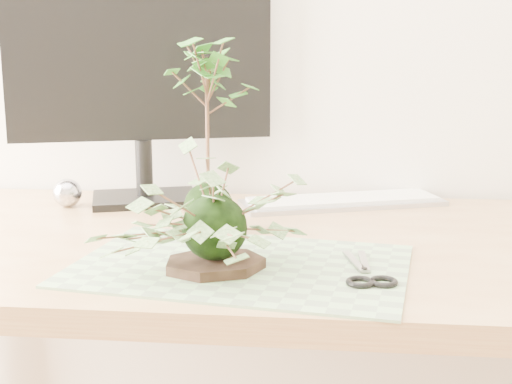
% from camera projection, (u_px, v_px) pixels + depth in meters
% --- Properties ---
extents(desk, '(1.60, 0.70, 0.74)m').
position_uv_depth(desk, '(286.00, 288.00, 1.23)').
color(desk, tan).
rests_on(desk, ground_plane).
extents(cutting_mat, '(0.53, 0.39, 0.00)m').
position_uv_depth(cutting_mat, '(241.00, 265.00, 1.06)').
color(cutting_mat, slate).
rests_on(cutting_mat, desk).
extents(stone_dish, '(0.20, 0.20, 0.01)m').
position_uv_depth(stone_dish, '(215.00, 264.00, 1.04)').
color(stone_dish, black).
rests_on(stone_dish, cutting_mat).
extents(ivy_kokedama, '(0.28, 0.28, 0.19)m').
position_uv_depth(ivy_kokedama, '(214.00, 197.00, 1.02)').
color(ivy_kokedama, black).
rests_on(ivy_kokedama, stone_dish).
extents(maple_kokedama, '(0.26, 0.26, 0.36)m').
position_uv_depth(maple_kokedama, '(207.00, 86.00, 1.21)').
color(maple_kokedama, black).
rests_on(maple_kokedama, desk).
extents(keyboard, '(0.43, 0.25, 0.02)m').
position_uv_depth(keyboard, '(343.00, 201.00, 1.46)').
color(keyboard, '#A7A7B2').
rests_on(keyboard, desk).
extents(monitor, '(0.52, 0.21, 0.47)m').
position_uv_depth(monitor, '(142.00, 71.00, 1.44)').
color(monitor, black).
rests_on(monitor, desk).
extents(foil_ball, '(0.06, 0.06, 0.06)m').
position_uv_depth(foil_ball, '(67.00, 193.00, 1.44)').
color(foil_ball, silver).
rests_on(foil_ball, desk).
extents(scissors, '(0.08, 0.17, 0.01)m').
position_uv_depth(scissors, '(366.00, 277.00, 0.99)').
color(scissors, gray).
rests_on(scissors, cutting_mat).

